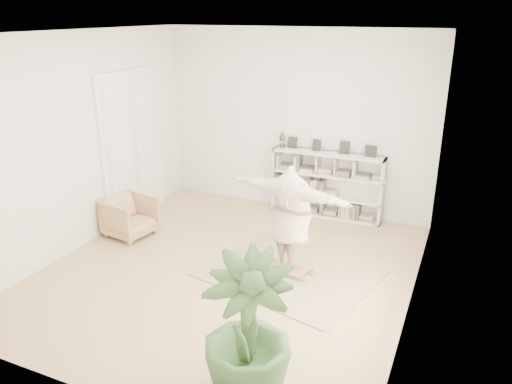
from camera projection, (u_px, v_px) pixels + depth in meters
floor at (229, 270)px, 7.91m from camera, size 6.00×6.00×0.00m
room_shell at (297, 31)px, 9.23m from camera, size 6.00×6.00×6.00m
doors at (132, 148)px, 9.57m from camera, size 0.09×1.78×2.92m
bookshelf at (326, 185)px, 9.83m from camera, size 2.20×0.35×1.64m
armchair at (130, 217)px, 9.03m from camera, size 0.91×0.89×0.72m
rug at (289, 273)px, 7.82m from camera, size 2.90×2.53×0.02m
rocker_board at (289, 269)px, 7.80m from camera, size 0.61×0.45×0.12m
person at (291, 216)px, 7.49m from camera, size 2.14×1.03×1.68m
houseplant at (247, 331)px, 5.04m from camera, size 1.11×1.11×1.65m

